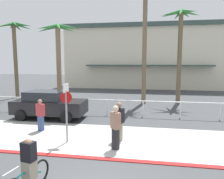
# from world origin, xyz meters

# --- Properties ---
(ground_plane) EXTENTS (80.00, 80.00, 0.00)m
(ground_plane) POSITION_xyz_m (0.00, 10.00, 0.00)
(ground_plane) COLOR #424447
(sidewalk_strip) EXTENTS (44.00, 4.00, 0.02)m
(sidewalk_strip) POSITION_xyz_m (0.00, 4.20, 0.01)
(sidewalk_strip) COLOR beige
(sidewalk_strip) RESTS_ON ground
(curb_paint) EXTENTS (44.00, 0.24, 0.03)m
(curb_paint) POSITION_xyz_m (0.00, 2.20, 0.01)
(curb_paint) COLOR maroon
(curb_paint) RESTS_ON ground
(building_backdrop) EXTENTS (22.21, 12.58, 8.20)m
(building_backdrop) POSITION_xyz_m (1.39, 27.58, 4.12)
(building_backdrop) COLOR beige
(building_backdrop) RESTS_ON ground
(rail_fence) EXTENTS (25.23, 0.08, 1.04)m
(rail_fence) POSITION_xyz_m (0.00, 8.50, 0.84)
(rail_fence) COLOR white
(rail_fence) RESTS_ON ground
(stop_sign_bike_lane) EXTENTS (0.52, 0.56, 2.56)m
(stop_sign_bike_lane) POSITION_xyz_m (-2.00, 3.53, 1.68)
(stop_sign_bike_lane) COLOR gray
(stop_sign_bike_lane) RESTS_ON ground
(palm_tree_0) EXTENTS (3.62, 3.33, 7.17)m
(palm_tree_0) POSITION_xyz_m (-11.08, 13.90, 5.51)
(palm_tree_0) COLOR brown
(palm_tree_0) RESTS_ON ground
(palm_tree_1) EXTENTS (3.42, 3.03, 6.25)m
(palm_tree_1) POSITION_xyz_m (-5.21, 10.37, 4.63)
(palm_tree_1) COLOR #846B4C
(palm_tree_1) RESTS_ON ground
(palm_tree_2) EXTENTS (2.89, 3.71, 9.29)m
(palm_tree_2) POSITION_xyz_m (1.07, 12.90, 6.83)
(palm_tree_2) COLOR #756047
(palm_tree_2) RESTS_ON ground
(palm_tree_3) EXTENTS (3.24, 3.00, 7.62)m
(palm_tree_3) POSITION_xyz_m (3.88, 13.47, 5.65)
(palm_tree_3) COLOR brown
(palm_tree_3) RESTS_ON ground
(car_black_1) EXTENTS (4.40, 2.02, 1.69)m
(car_black_1) POSITION_xyz_m (-4.57, 7.20, 0.87)
(car_black_1) COLOR black
(car_black_1) RESTS_ON ground
(cyclist_teal_0) EXTENTS (0.41, 1.80, 1.50)m
(cyclist_teal_0) POSITION_xyz_m (-1.69, -0.04, 0.69)
(cyclist_teal_0) COLOR black
(cyclist_teal_0) RESTS_ON ground
(pedestrian_0) EXTENTS (0.47, 0.43, 1.62)m
(pedestrian_0) POSITION_xyz_m (-3.88, 4.81, 0.74)
(pedestrian_0) COLOR #384C7A
(pedestrian_0) RESTS_ON ground
(pedestrian_1) EXTENTS (0.47, 0.43, 1.73)m
(pedestrian_1) POSITION_xyz_m (0.20, 4.11, 0.80)
(pedestrian_1) COLOR gray
(pedestrian_1) RESTS_ON ground
(pedestrian_2) EXTENTS (0.45, 0.47, 1.78)m
(pedestrian_2) POSITION_xyz_m (0.18, 3.14, 0.83)
(pedestrian_2) COLOR #232326
(pedestrian_2) RESTS_ON ground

